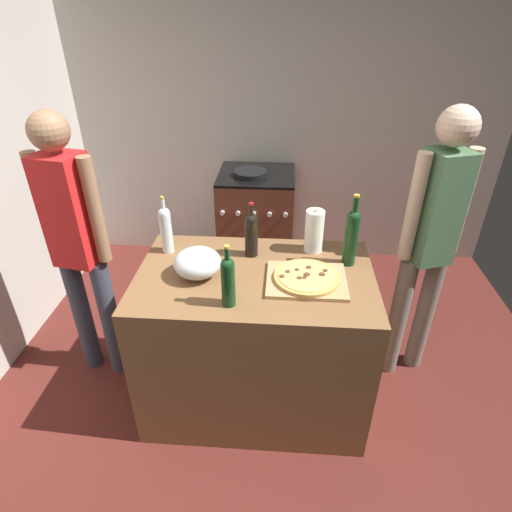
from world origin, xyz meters
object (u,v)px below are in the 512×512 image
pizza (307,277)px  paper_towel_roll (314,231)px  stove (256,224)px  person_in_stripes (76,239)px  wine_bottle_clear (251,233)px  wine_bottle_amber (352,235)px  mixing_bowl (197,263)px  wine_bottle_dark (228,279)px  person_in_red (431,238)px  wine_bottle_green (166,228)px

pizza → paper_towel_roll: bearing=81.9°
paper_towel_roll → stove: 1.36m
stove → person_in_stripes: (-0.93, -1.26, 0.51)m
wine_bottle_clear → person_in_stripes: person_in_stripes is taller
person_in_stripes → pizza: bearing=-10.2°
wine_bottle_amber → stove: (-0.59, 1.30, -0.62)m
mixing_bowl → stove: (0.19, 1.47, -0.52)m
wine_bottle_amber → mixing_bowl: bearing=-167.6°
pizza → wine_bottle_dark: 0.43m
stove → person_in_red: person_in_red is taller
wine_bottle_green → wine_bottle_amber: bearing=-3.3°
wine_bottle_dark → wine_bottle_amber: bearing=33.9°
mixing_bowl → person_in_stripes: (-0.73, 0.21, -0.01)m
paper_towel_roll → person_in_red: 0.66m
paper_towel_roll → person_in_red: bearing=4.7°
mixing_bowl → person_in_red: (1.26, 0.35, 0.00)m
wine_bottle_green → wine_bottle_dark: bearing=-48.6°
person_in_stripes → paper_towel_roll: bearing=3.9°
mixing_bowl → stove: mixing_bowl is taller
wine_bottle_amber → person_in_red: (0.47, 0.18, -0.10)m
wine_bottle_clear → person_in_red: (1.00, 0.13, -0.06)m
wine_bottle_dark → paper_towel_roll: bearing=52.1°
wine_bottle_green → wine_bottle_amber: (1.00, -0.06, 0.03)m
mixing_bowl → person_in_red: bearing=15.8°
person_in_stripes → stove: bearing=53.8°
wine_bottle_green → wine_bottle_amber: 1.00m
mixing_bowl → wine_bottle_amber: 0.81m
wine_bottle_dark → wine_bottle_green: (-0.40, 0.46, 0.01)m
person_in_red → mixing_bowl: bearing=-164.2°
wine_bottle_dark → person_in_stripes: bearing=154.6°
stove → person_in_stripes: 1.65m
wine_bottle_green → person_in_red: bearing=4.8°
mixing_bowl → wine_bottle_amber: size_ratio=0.61×
wine_bottle_amber → person_in_red: size_ratio=0.23×
pizza → mixing_bowl: mixing_bowl is taller
wine_bottle_green → stove: wine_bottle_green is taller
pizza → stove: size_ratio=0.34×
pizza → wine_bottle_dark: size_ratio=1.04×
pizza → mixing_bowl: (-0.55, 0.02, 0.05)m
pizza → wine_bottle_clear: 0.40m
wine_bottle_amber → wine_bottle_clear: wine_bottle_amber is taller
pizza → person_in_red: (0.70, 0.38, 0.05)m
wine_bottle_dark → person_in_red: 1.22m
wine_bottle_dark → stove: bearing=89.8°
stove → wine_bottle_amber: bearing=-65.6°
paper_towel_roll → wine_bottle_dark: wine_bottle_dark is taller
person_in_stripes → wine_bottle_clear: bearing=1.0°
wine_bottle_dark → person_in_stripes: (-0.92, 0.44, -0.07)m
wine_bottle_amber → stove: wine_bottle_amber is taller
wine_bottle_dark → wine_bottle_amber: 0.72m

